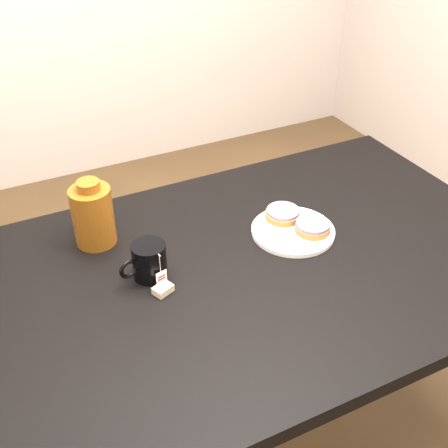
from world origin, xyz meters
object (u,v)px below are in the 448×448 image
object	(u,v)px
mug	(149,261)
bagel_package	(93,215)
table	(260,285)
teabag_pouch	(163,289)
bagel_back	(283,214)
plate	(293,230)
bagel_front	(313,227)

from	to	relation	value
mug	bagel_package	size ratio (longest dim) A/B	0.72
table	bagel_package	bearing A→B (deg)	143.03
teabag_pouch	table	bearing A→B (deg)	0.72
bagel_back	bagel_package	world-z (taller)	bagel_package
table	teabag_pouch	world-z (taller)	teabag_pouch
bagel_back	bagel_package	bearing A→B (deg)	164.01
table	plate	bearing A→B (deg)	25.20
bagel_back	bagel_package	xyz separation A→B (m)	(-0.49, 0.14, 0.06)
bagel_back	mug	world-z (taller)	mug
bagel_front	bagel_package	size ratio (longest dim) A/B	0.54
plate	bagel_back	bearing A→B (deg)	87.04
teabag_pouch	bagel_package	size ratio (longest dim) A/B	0.25
table	bagel_front	distance (m)	0.21
bagel_package	mug	bearing A→B (deg)	-68.73
table	bagel_back	xyz separation A→B (m)	(0.14, 0.12, 0.11)
plate	bagel_back	xyz separation A→B (m)	(0.00, 0.06, 0.02)
bagel_front	teabag_pouch	distance (m)	0.45
teabag_pouch	bagel_back	bearing A→B (deg)	17.36
table	mug	xyz separation A→B (m)	(-0.27, 0.07, 0.13)
table	bagel_package	world-z (taller)	bagel_package
plate	bagel_front	world-z (taller)	bagel_front
mug	teabag_pouch	distance (m)	0.08
plate	bagel_back	world-z (taller)	bagel_back
plate	bagel_package	bearing A→B (deg)	157.67
bagel_front	bagel_back	bearing A→B (deg)	113.57
mug	teabag_pouch	size ratio (longest dim) A/B	2.95
bagel_front	bagel_package	distance (m)	0.58
table	bagel_front	size ratio (longest dim) A/B	14.16
table	teabag_pouch	bearing A→B (deg)	-179.28
bagel_front	mug	bearing A→B (deg)	175.92
mug	bagel_package	distance (m)	0.21
teabag_pouch	bagel_package	bearing A→B (deg)	107.38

